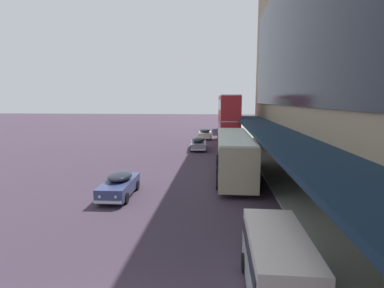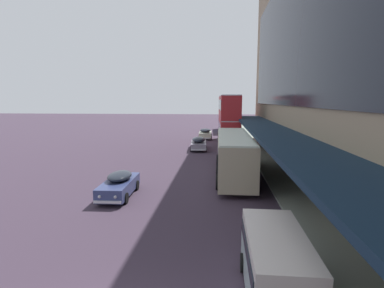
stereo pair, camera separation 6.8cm
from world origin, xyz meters
name	(u,v)px [view 1 (the left image)]	position (x,y,z in m)	size (l,w,h in m)	color
transit_bus_kerbside_front	(234,153)	(3.70, 16.69, 1.88)	(2.72, 11.51, 3.27)	tan
transit_bus_kerbside_rear	(226,121)	(3.98, 50.87, 1.91)	(2.96, 11.33, 3.33)	#39609B
transit_bus_kerbside_far	(228,118)	(3.79, 34.79, 3.51)	(2.89, 11.52, 6.54)	red
sedan_lead_mid	(205,134)	(0.44, 39.46, 0.79)	(2.04, 4.42, 1.61)	beige
sedan_oncoming_rear	(198,143)	(0.11, 29.22, 0.77)	(2.12, 5.10, 1.57)	gray
sedan_oncoming_front	(119,184)	(-3.58, 11.27, 0.74)	(1.86, 4.54, 1.49)	navy
vw_van	(277,260)	(4.30, 2.43, 1.10)	(1.93, 4.56, 1.96)	#ABBEBF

